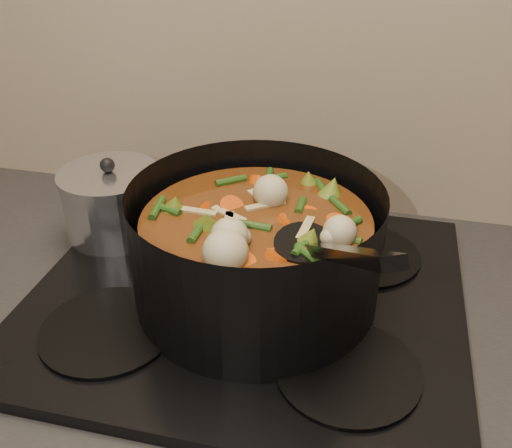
# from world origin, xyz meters

# --- Properties ---
(stovetop) EXTENTS (0.62, 0.54, 0.03)m
(stovetop) POSITION_xyz_m (0.00, 1.93, 0.92)
(stovetop) COLOR black
(stovetop) RESTS_ON counter
(stockpot) EXTENTS (0.42, 0.46, 0.25)m
(stockpot) POSITION_xyz_m (0.02, 1.92, 1.01)
(stockpot) COLOR black
(stockpot) RESTS_ON stovetop
(saucepan) EXTENTS (0.17, 0.17, 0.14)m
(saucepan) POSITION_xyz_m (-0.26, 2.04, 0.99)
(saucepan) COLOR silver
(saucepan) RESTS_ON stovetop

